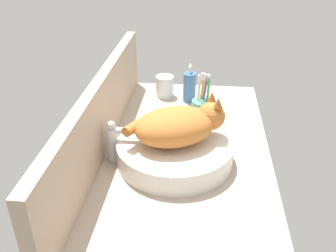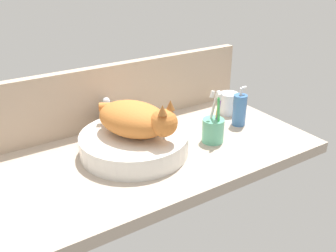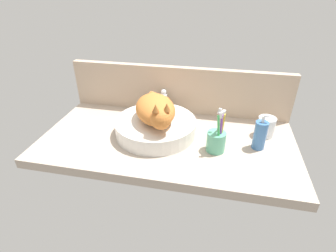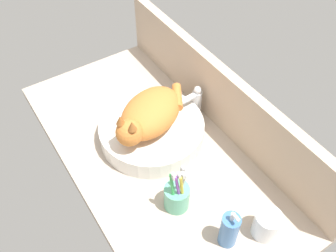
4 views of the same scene
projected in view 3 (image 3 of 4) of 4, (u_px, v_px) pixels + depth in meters
The scene contains 8 objects.
ground_plane at pixel (167, 141), 118.46cm from camera, with size 111.64×57.08×4.00cm, color #B2A08E.
backsplash_panel at pixel (178, 90), 133.96cm from camera, with size 111.64×3.60×23.98cm, color tan.
sink_basin at pixel (156, 127), 118.66cm from camera, with size 36.39×36.39×6.94cm, color silver.
cat at pixel (156, 110), 112.86cm from camera, with size 26.00×30.57×14.00cm.
faucet at pixel (163, 102), 132.47cm from camera, with size 3.60×11.83×13.60cm.
soap_dispenser at pixel (260, 135), 107.19cm from camera, with size 5.23×5.23×15.57cm.
toothbrush_cup at pixel (216, 140), 106.45cm from camera, with size 7.74×7.74×18.71cm.
water_glass at pixel (266, 128), 117.01cm from camera, with size 7.70×7.70×8.91cm.
Camera 3 is at (20.41, -96.63, 63.76)cm, focal length 28.00 mm.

